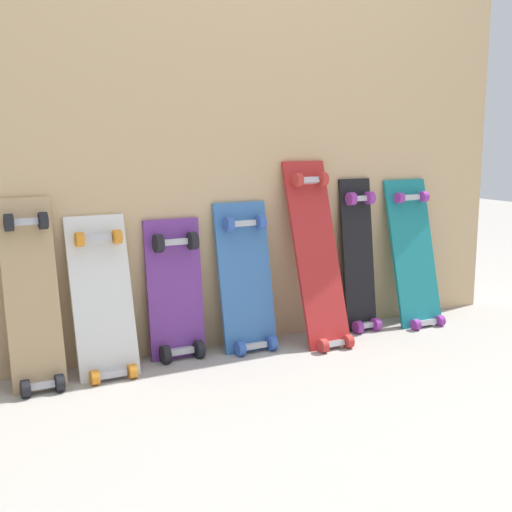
# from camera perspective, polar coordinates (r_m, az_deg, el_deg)

# --- Properties ---
(ground_plane) EXTENTS (12.00, 12.00, 0.00)m
(ground_plane) POSITION_cam_1_polar(r_m,az_deg,el_deg) (2.85, -0.67, -7.60)
(ground_plane) COLOR #9E9991
(plywood_wall_panel) EXTENTS (2.72, 0.04, 1.72)m
(plywood_wall_panel) POSITION_cam_1_polar(r_m,az_deg,el_deg) (2.78, -1.38, 10.01)
(plywood_wall_panel) COLOR tan
(plywood_wall_panel) RESTS_ON ground
(skateboard_natural) EXTENTS (0.18, 0.24, 0.73)m
(skateboard_natural) POSITION_cam_1_polar(r_m,az_deg,el_deg) (2.45, -18.56, -3.87)
(skateboard_natural) COLOR tan
(skateboard_natural) RESTS_ON ground
(skateboard_white) EXTENTS (0.22, 0.23, 0.66)m
(skateboard_white) POSITION_cam_1_polar(r_m,az_deg,el_deg) (2.52, -12.91, -4.21)
(skateboard_white) COLOR silver
(skateboard_white) RESTS_ON ground
(skateboard_purple) EXTENTS (0.23, 0.14, 0.61)m
(skateboard_purple) POSITION_cam_1_polar(r_m,az_deg,el_deg) (2.66, -6.85, -3.46)
(skateboard_purple) COLOR #6B338C
(skateboard_purple) RESTS_ON ground
(skateboard_blue) EXTENTS (0.24, 0.19, 0.67)m
(skateboard_blue) POSITION_cam_1_polar(r_m,az_deg,el_deg) (2.74, -0.81, -2.47)
(skateboard_blue) COLOR #386BAD
(skateboard_blue) RESTS_ON ground
(skateboard_red) EXTENTS (0.20, 0.31, 0.84)m
(skateboard_red) POSITION_cam_1_polar(r_m,az_deg,el_deg) (2.83, 5.35, -0.50)
(skateboard_red) COLOR #B22626
(skateboard_red) RESTS_ON ground
(skateboard_black) EXTENTS (0.16, 0.16, 0.75)m
(skateboard_black) POSITION_cam_1_polar(r_m,az_deg,el_deg) (3.05, 8.81, -0.52)
(skateboard_black) COLOR black
(skateboard_black) RESTS_ON ground
(skateboard_teal) EXTENTS (0.24, 0.24, 0.75)m
(skateboard_teal) POSITION_cam_1_polar(r_m,az_deg,el_deg) (3.20, 13.41, -0.37)
(skateboard_teal) COLOR #197A7F
(skateboard_teal) RESTS_ON ground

